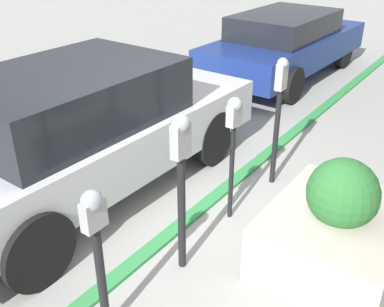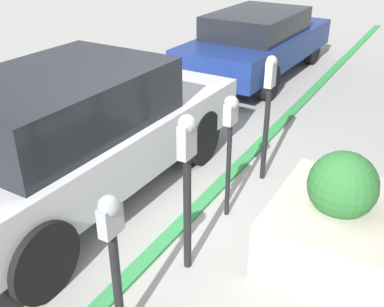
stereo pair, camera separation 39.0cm
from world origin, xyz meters
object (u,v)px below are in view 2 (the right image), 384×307
at_px(parking_meter_nearest, 113,243).
at_px(parked_car_middle, 72,133).
at_px(parked_car_rear, 258,41).
at_px(planter_box, 336,220).
at_px(parking_meter_fourth, 268,100).
at_px(parking_meter_middle, 230,128).
at_px(parking_meter_second, 187,168).

distance_m(parking_meter_nearest, parked_car_middle, 2.23).
bearing_deg(parked_car_rear, planter_box, -148.39).
bearing_deg(parked_car_middle, parking_meter_nearest, -128.05).
bearing_deg(parking_meter_fourth, parking_meter_nearest, 179.03).
distance_m(planter_box, parked_car_middle, 3.01).
bearing_deg(parked_car_middle, parking_meter_middle, -71.72).
bearing_deg(parked_car_middle, parking_meter_fourth, -48.55).
bearing_deg(parking_meter_middle, parked_car_middle, 107.07).
xyz_separation_m(planter_box, parked_car_rear, (5.18, 2.96, 0.33)).
xyz_separation_m(parking_meter_nearest, planter_box, (1.85, -1.22, -0.53)).
height_order(planter_box, parked_car_rear, parked_car_rear).
height_order(parked_car_middle, parked_car_rear, parked_car_middle).
bearing_deg(parking_meter_nearest, parking_meter_middle, -0.10).
bearing_deg(parking_meter_fourth, planter_box, -132.27).
height_order(parking_meter_second, parking_meter_fourth, parking_meter_fourth).
distance_m(parking_meter_nearest, parked_car_rear, 7.24).
bearing_deg(parked_car_middle, planter_box, -80.30).
height_order(parking_meter_nearest, parking_meter_second, parking_meter_second).
xyz_separation_m(parking_meter_fourth, planter_box, (-1.06, -1.17, -0.68)).
bearing_deg(planter_box, parking_meter_middle, 85.70).
xyz_separation_m(parking_meter_nearest, parking_meter_middle, (1.94, -0.00, 0.15)).
bearing_deg(parking_meter_middle, parked_car_rear, 18.93).
relative_size(parking_meter_second, parking_meter_middle, 1.11).
relative_size(parking_meter_second, planter_box, 1.07).
relative_size(parking_meter_middle, parking_meter_fourth, 0.88).
xyz_separation_m(parking_meter_fourth, parked_car_middle, (-1.50, 1.78, -0.25)).
bearing_deg(parking_meter_fourth, parking_meter_middle, 177.28).
xyz_separation_m(parking_meter_second, planter_box, (0.88, -1.17, -0.69)).
bearing_deg(parking_meter_nearest, planter_box, -33.37).
xyz_separation_m(parking_meter_second, parked_car_rear, (6.06, 1.79, -0.35)).
height_order(parking_meter_fourth, parked_car_middle, parking_meter_fourth).
xyz_separation_m(parking_meter_middle, parked_car_rear, (5.09, 1.74, -0.35)).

